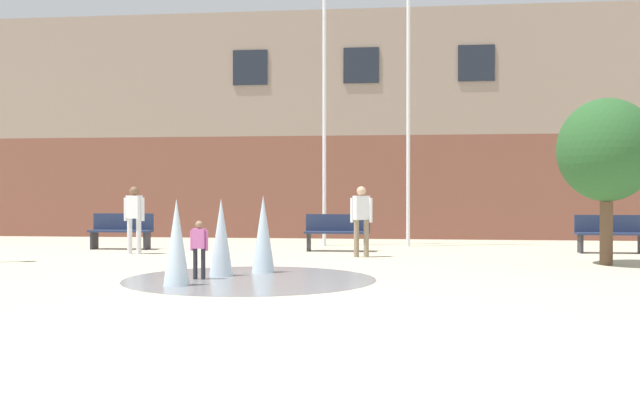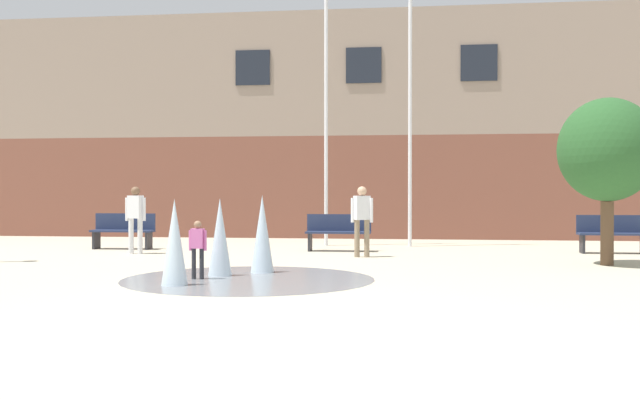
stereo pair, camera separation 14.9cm
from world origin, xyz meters
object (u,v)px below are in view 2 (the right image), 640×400
at_px(park_bench_under_left_flagpole, 338,232).
at_px(child_with_pink_shirt, 198,245).
at_px(park_bench_near_trashcan, 612,233).
at_px(adult_in_red, 136,214).
at_px(street_tree_near_building, 607,150).
at_px(park_bench_far_left, 123,230).
at_px(flagpole_right, 411,89).
at_px(teen_by_trashcan, 362,216).
at_px(flagpole_left, 327,83).

bearing_deg(park_bench_under_left_flagpole, child_with_pink_shirt, -105.66).
xyz_separation_m(park_bench_near_trashcan, child_with_pink_shirt, (-8.28, -6.37, 0.10)).
distance_m(adult_in_red, street_tree_near_building, 10.56).
xyz_separation_m(park_bench_far_left, child_with_pink_shirt, (3.81, -6.16, 0.10)).
distance_m(flagpole_right, street_tree_near_building, 6.40).
height_order(park_bench_under_left_flagpole, street_tree_near_building, street_tree_near_building).
distance_m(park_bench_near_trashcan, flagpole_right, 6.29).
height_order(park_bench_far_left, park_bench_near_trashcan, same).
distance_m(park_bench_far_left, flagpole_right, 8.42).
height_order(park_bench_far_left, teen_by_trashcan, teen_by_trashcan).
bearing_deg(adult_in_red, flagpole_left, 53.25).
bearing_deg(park_bench_far_left, street_tree_near_building, -14.04).
relative_size(park_bench_near_trashcan, flagpole_left, 0.19).
xyz_separation_m(park_bench_far_left, adult_in_red, (0.86, -1.38, 0.45)).
distance_m(teen_by_trashcan, flagpole_left, 5.04).
relative_size(park_bench_near_trashcan, street_tree_near_building, 0.48).
bearing_deg(teen_by_trashcan, flagpole_right, 42.71).
distance_m(teen_by_trashcan, flagpole_right, 4.88).
xyz_separation_m(flagpole_left, flagpole_right, (2.27, 0.00, -0.18)).
height_order(flagpole_left, flagpole_right, flagpole_left).
distance_m(child_with_pink_shirt, street_tree_near_building, 8.33).
xyz_separation_m(park_bench_under_left_flagpole, child_with_pink_shirt, (-1.73, -6.19, 0.10)).
distance_m(park_bench_far_left, park_bench_under_left_flagpole, 5.54).
bearing_deg(park_bench_under_left_flagpole, park_bench_near_trashcan, 1.63).
bearing_deg(flagpole_left, child_with_pink_shirt, -98.75).
xyz_separation_m(child_with_pink_shirt, flagpole_right, (3.50, 8.01, 3.65)).
distance_m(park_bench_under_left_flagpole, child_with_pink_shirt, 6.42).
bearing_deg(adult_in_red, child_with_pink_shirt, -42.83).
relative_size(child_with_pink_shirt, flagpole_left, 0.12).
bearing_deg(flagpole_right, child_with_pink_shirt, -113.61).
xyz_separation_m(child_with_pink_shirt, adult_in_red, (-2.95, 4.78, 0.35)).
xyz_separation_m(park_bench_under_left_flagpole, flagpole_right, (1.77, 1.83, 3.75)).
bearing_deg(flagpole_left, adult_in_red, -142.27).
bearing_deg(flagpole_right, flagpole_left, 180.00).
height_order(park_bench_far_left, flagpole_left, flagpole_left).
xyz_separation_m(teen_by_trashcan, adult_in_red, (-5.38, 0.21, 0.00)).
relative_size(park_bench_far_left, street_tree_near_building, 0.48).
distance_m(child_with_pink_shirt, flagpole_left, 8.97).
distance_m(park_bench_far_left, flagpole_left, 6.66).
bearing_deg(park_bench_near_trashcan, adult_in_red, -171.93).
xyz_separation_m(park_bench_far_left, street_tree_near_building, (11.24, -2.81, 1.82)).
relative_size(park_bench_under_left_flagpole, adult_in_red, 1.01).
relative_size(child_with_pink_shirt, adult_in_red, 0.62).
distance_m(park_bench_far_left, teen_by_trashcan, 6.46).
distance_m(teen_by_trashcan, adult_in_red, 5.38).
bearing_deg(adult_in_red, teen_by_trashcan, 13.28).
bearing_deg(teen_by_trashcan, park_bench_near_trashcan, -12.92).
bearing_deg(park_bench_far_left, park_bench_near_trashcan, 0.99).
distance_m(park_bench_near_trashcan, street_tree_near_building, 3.63).
relative_size(teen_by_trashcan, street_tree_near_building, 0.47).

